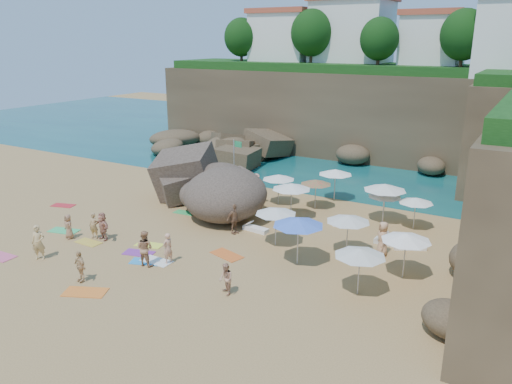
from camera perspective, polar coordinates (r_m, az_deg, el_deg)
The scene contains 49 objects.
ground at distance 30.05m, azimuth -6.20°, elevation -4.54°, with size 120.00×120.00×0.00m, color tan.
seawater at distance 56.08m, azimuth 12.26°, elevation 5.37°, with size 120.00×120.00×0.00m, color #0C4751.
cliff_back at distance 50.11m, azimuth 12.91°, elevation 8.61°, with size 44.00×8.00×8.00m, color brown.
rock_promontory at distance 48.63m, azimuth -5.55°, elevation 3.91°, with size 12.00×7.00×2.00m, color brown, non-canonical shape.
clifftop_buildings at distance 50.10m, azimuth 14.86°, elevation 16.80°, with size 28.48×9.48×7.00m.
clifftop_trees at distance 43.57m, azimuth 14.89°, elevation 16.86°, with size 35.60×23.82×4.40m.
marina_masts at distance 62.56m, azimuth -2.23°, elevation 9.71°, with size 3.10×0.10×6.00m.
rock_outcrop at distance 33.67m, azimuth -4.19°, elevation -2.07°, with size 8.47×6.35×3.39m, color brown, non-canonical shape.
flag_pole at distance 37.26m, azimuth -2.37°, elevation 3.85°, with size 0.76×0.17×3.92m.
parasol_0 at distance 35.54m, azimuth 9.06°, elevation 2.29°, with size 2.39×2.39×2.26m.
parasol_1 at distance 34.27m, azimuth 2.60°, elevation 1.73°, with size 2.25×2.25×2.13m.
parasol_2 at distance 31.70m, azimuth 14.54°, elevation 0.54°, with size 2.64×2.64×2.50m.
parasol_3 at distance 31.85m, azimuth 14.52°, elevation -0.29°, with size 2.09×2.09×1.97m.
parasol_4 at distance 31.25m, azimuth 17.81°, elevation -0.91°, with size 2.08×2.08×1.97m.
parasol_5 at distance 31.45m, azimuth 4.07°, elevation 0.66°, with size 2.48×2.48×2.35m.
parasol_6 at distance 33.66m, azimuth 6.85°, elevation 1.15°, with size 2.13×2.13×2.02m.
parasol_7 at distance 26.59m, azimuth 10.49°, elevation -2.99°, with size 2.33×2.33×2.21m.
parasol_8 at distance 24.68m, azimuth 16.80°, elevation -4.96°, with size 2.39×2.39×2.26m.
parasol_9 at distance 27.36m, azimuth 2.28°, elevation -2.17°, with size 2.31×2.31×2.19m.
parasol_10 at distance 25.07m, azimuth 4.86°, elevation -3.41°, with size 2.62×2.62×2.48m.
parasol_11 at distance 22.61m, azimuth 11.82°, elevation -6.78°, with size 2.32×2.32×2.20m.
lounger_0 at distance 36.16m, azimuth -1.59°, elevation -0.45°, with size 1.71×0.57×0.27m, color silver.
lounger_1 at distance 28.98m, azimuth 15.03°, elevation -5.61°, with size 1.69×0.56×0.26m, color silver.
lounger_2 at distance 31.36m, azimuth 10.10°, elevation -3.53°, with size 1.57×0.52×0.24m, color white.
lounger_3 at distance 29.94m, azimuth -0.02°, elevation -4.26°, with size 1.62×0.54×0.25m, color white.
lounger_4 at distance 29.03m, azimuth 15.57°, elevation -5.57°, with size 1.98×0.66×0.31m, color silver.
lounger_5 at distance 28.76m, azimuth 17.14°, elevation -5.97°, with size 1.74×0.58×0.27m, color white.
towel_2 at distance 24.37m, azimuth -18.94°, elevation -10.77°, with size 1.93×0.97×0.03m, color orange.
towel_3 at distance 32.13m, azimuth -21.09°, elevation -4.15°, with size 1.78×0.89×0.03m, color #37C16B.
towel_4 at distance 28.65m, azimuth -12.10°, elevation -5.92°, with size 1.53×0.76×0.03m, color #EFFF43.
towel_6 at distance 27.72m, azimuth -13.25°, elevation -6.80°, with size 1.65×0.82×0.03m, color purple.
towel_7 at distance 36.96m, azimuth -21.18°, elevation -1.44°, with size 1.58×0.79×0.03m, color red.
towel_8 at distance 26.62m, azimuth -12.46°, elevation -7.78°, with size 1.61×0.80×0.03m, color #2A95E3.
towel_10 at distance 26.81m, azimuth -3.36°, elevation -7.18°, with size 1.82×0.91×0.03m, color orange.
towel_11 at distance 33.40m, azimuth -8.14°, elevation -2.34°, with size 1.46×0.73×0.03m, color green.
towel_12 at distance 29.89m, azimuth -18.61°, elevation -5.47°, with size 1.52×0.76×0.03m, color gold.
towel_13 at distance 26.57m, azimuth -11.30°, elevation -7.75°, with size 1.68×0.84×0.03m, color white.
person_stand_0 at distance 28.28m, azimuth -23.62°, elevation -5.31°, with size 0.69×0.45×1.88m, color tan.
person_stand_1 at distance 25.91m, azimuth -12.59°, elevation -6.29°, with size 0.90×0.70×1.86m, color tan.
person_stand_2 at distance 37.24m, azimuth 0.06°, elevation 1.03°, with size 0.94×0.39×1.45m, color #F3A48A.
person_stand_3 at distance 29.34m, azimuth -2.53°, elevation -3.08°, with size 1.07×0.45×1.83m, color #865E43.
person_stand_4 at distance 27.31m, azimuth 14.28°, elevation -5.16°, with size 0.91×0.50×1.86m, color tan.
person_stand_5 at distance 35.11m, azimuth -0.21°, elevation 0.34°, with size 1.68×0.48×1.81m, color #AA7155.
person_stand_6 at distance 25.96m, azimuth -10.06°, elevation -6.35°, with size 0.60×0.39×1.63m, color #E6A582.
person_lie_1 at distance 25.38m, azimuth -19.35°, elevation -9.24°, with size 0.89×1.51×0.37m, color tan.
person_lie_2 at distance 30.80m, azimuth -20.52°, elevation -4.65°, with size 0.69×1.42×0.38m, color #996C4C.
person_lie_3 at distance 29.96m, azimuth -17.04°, elevation -4.85°, with size 1.49×1.61×0.43m, color tan.
person_lie_4 at distance 30.32m, azimuth -17.94°, elevation -4.75°, with size 0.55×1.50×0.36m, color tan.
person_lie_5 at distance 22.85m, azimuth -3.44°, elevation -11.01°, with size 0.71×1.46×0.55m, color tan.
Camera 1 is at (16.77, -22.37, 11.03)m, focal length 35.00 mm.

